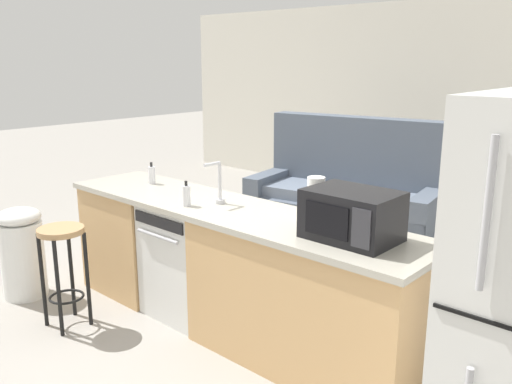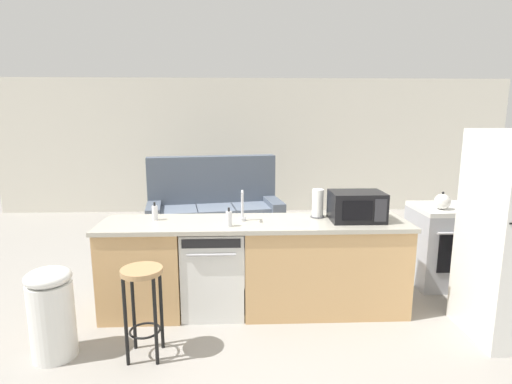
% 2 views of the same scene
% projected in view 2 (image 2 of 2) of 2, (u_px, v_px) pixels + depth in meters
% --- Properties ---
extents(ground_plane, '(24.00, 24.00, 0.00)m').
position_uv_depth(ground_plane, '(240.00, 309.00, 3.97)').
color(ground_plane, gray).
extents(wall_back, '(10.00, 0.06, 2.60)m').
position_uv_depth(wall_back, '(255.00, 146.00, 7.86)').
color(wall_back, silver).
rests_on(wall_back, ground_plane).
extents(kitchen_counter, '(2.94, 0.66, 0.90)m').
position_uv_depth(kitchen_counter, '(264.00, 269.00, 3.90)').
color(kitchen_counter, tan).
rests_on(kitchen_counter, ground_plane).
extents(dishwasher, '(0.58, 0.61, 0.84)m').
position_uv_depth(dishwasher, '(214.00, 269.00, 3.88)').
color(dishwasher, silver).
rests_on(dishwasher, ground_plane).
extents(stove_range, '(0.76, 0.68, 0.90)m').
position_uv_depth(stove_range, '(447.00, 245.00, 4.52)').
color(stove_range, '#A8AAB2').
rests_on(stove_range, ground_plane).
extents(microwave, '(0.50, 0.37, 0.28)m').
position_uv_depth(microwave, '(357.00, 206.00, 3.82)').
color(microwave, black).
rests_on(microwave, kitchen_counter).
extents(sink_faucet, '(0.07, 0.18, 0.30)m').
position_uv_depth(sink_faucet, '(242.00, 208.00, 3.80)').
color(sink_faucet, silver).
rests_on(sink_faucet, kitchen_counter).
extents(paper_towel_roll, '(0.14, 0.14, 0.28)m').
position_uv_depth(paper_towel_roll, '(318.00, 204.00, 3.94)').
color(paper_towel_roll, '#4C4C51').
rests_on(paper_towel_roll, kitchen_counter).
extents(soap_bottle, '(0.06, 0.06, 0.18)m').
position_uv_depth(soap_bottle, '(229.00, 219.00, 3.62)').
color(soap_bottle, silver).
rests_on(soap_bottle, kitchen_counter).
extents(dish_soap_bottle, '(0.06, 0.06, 0.18)m').
position_uv_depth(dish_soap_bottle, '(155.00, 213.00, 3.84)').
color(dish_soap_bottle, silver).
rests_on(dish_soap_bottle, kitchen_counter).
extents(kettle, '(0.21, 0.17, 0.19)m').
position_uv_depth(kettle, '(442.00, 201.00, 4.29)').
color(kettle, silver).
rests_on(kettle, stove_range).
extents(bar_stool, '(0.32, 0.32, 0.74)m').
position_uv_depth(bar_stool, '(143.00, 293.00, 3.10)').
color(bar_stool, tan).
rests_on(bar_stool, ground_plane).
extents(trash_bin, '(0.35, 0.35, 0.74)m').
position_uv_depth(trash_bin, '(52.00, 312.00, 3.13)').
color(trash_bin, white).
rests_on(trash_bin, ground_plane).
extents(couch, '(2.12, 1.22, 1.27)m').
position_uv_depth(couch, '(214.00, 214.00, 6.20)').
color(couch, '#515B6B').
rests_on(couch, ground_plane).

